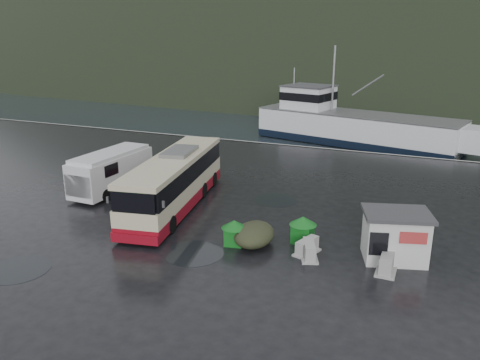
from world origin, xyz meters
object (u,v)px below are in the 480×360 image
at_px(waste_bin_right, 302,242).
at_px(dome_tent, 254,244).
at_px(jersey_barrier_a, 309,257).
at_px(jersey_barrier_b, 386,271).
at_px(jersey_barrier_c, 307,253).
at_px(white_van, 113,191).
at_px(coach_bus, 176,206).
at_px(ticket_kiosk, 393,259).
at_px(waste_bin_left, 234,244).
at_px(fishing_trawler, 355,131).

distance_m(waste_bin_right, dome_tent, 2.48).
height_order(jersey_barrier_a, jersey_barrier_b, jersey_barrier_b).
relative_size(jersey_barrier_a, jersey_barrier_c, 1.03).
relative_size(white_van, jersey_barrier_c, 4.42).
bearing_deg(coach_bus, waste_bin_right, -23.76).
bearing_deg(ticket_kiosk, waste_bin_left, 174.38).
distance_m(waste_bin_left, jersey_barrier_b, 7.37).
bearing_deg(jersey_barrier_a, jersey_barrier_b, 1.24).
height_order(coach_bus, dome_tent, coach_bus).
xyz_separation_m(coach_bus, dome_tent, (6.39, -3.24, 0.00)).
xyz_separation_m(waste_bin_left, waste_bin_right, (3.09, 1.57, 0.00)).
distance_m(jersey_barrier_b, jersey_barrier_c, 3.75).
bearing_deg(jersey_barrier_a, ticket_kiosk, 20.94).
height_order(waste_bin_right, jersey_barrier_b, waste_bin_right).
bearing_deg(jersey_barrier_c, white_van, 163.95).
xyz_separation_m(dome_tent, jersey_barrier_b, (6.45, -0.28, 0.00)).
bearing_deg(white_van, jersey_barrier_c, -14.65).
distance_m(coach_bus, ticket_kiosk, 13.16).
distance_m(coach_bus, dome_tent, 7.16).
xyz_separation_m(dome_tent, ticket_kiosk, (6.59, 1.05, 0.00)).
height_order(dome_tent, fishing_trawler, fishing_trawler).
relative_size(jersey_barrier_a, jersey_barrier_b, 0.90).
bearing_deg(jersey_barrier_c, waste_bin_right, 115.23).
height_order(ticket_kiosk, fishing_trawler, fishing_trawler).
distance_m(coach_bus, jersey_barrier_c, 9.64).
xyz_separation_m(waste_bin_left, jersey_barrier_c, (3.64, 0.40, 0.00)).
relative_size(white_van, jersey_barrier_b, 3.85).
distance_m(waste_bin_right, fishing_trawler, 30.52).
bearing_deg(waste_bin_right, coach_bus, 166.63).
distance_m(waste_bin_left, jersey_barrier_a, 3.84).
bearing_deg(waste_bin_right, ticket_kiosk, -2.04).
relative_size(dome_tent, fishing_trawler, 0.11).
relative_size(jersey_barrier_a, fishing_trawler, 0.06).
bearing_deg(jersey_barrier_a, coach_bus, 158.86).
relative_size(jersey_barrier_c, fishing_trawler, 0.06).
bearing_deg(jersey_barrier_c, jersey_barrier_a, -63.10).
xyz_separation_m(ticket_kiosk, jersey_barrier_a, (-3.68, -1.41, 0.00)).
distance_m(coach_bus, waste_bin_left, 6.54).
distance_m(jersey_barrier_a, jersey_barrier_b, 3.53).
height_order(waste_bin_left, ticket_kiosk, ticket_kiosk).
bearing_deg(coach_bus, jersey_barrier_b, -25.73).
bearing_deg(jersey_barrier_b, dome_tent, 177.51).
bearing_deg(dome_tent, fishing_trawler, 90.49).
bearing_deg(waste_bin_left, jersey_barrier_c, 6.33).
bearing_deg(jersey_barrier_a, waste_bin_left, -179.91).
bearing_deg(waste_bin_left, dome_tent, 21.34).
bearing_deg(white_van, jersey_barrier_a, -15.86).
distance_m(waste_bin_left, jersey_barrier_c, 3.66).
height_order(ticket_kiosk, jersey_barrier_b, ticket_kiosk).
bearing_deg(jersey_barrier_c, dome_tent, -179.13).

